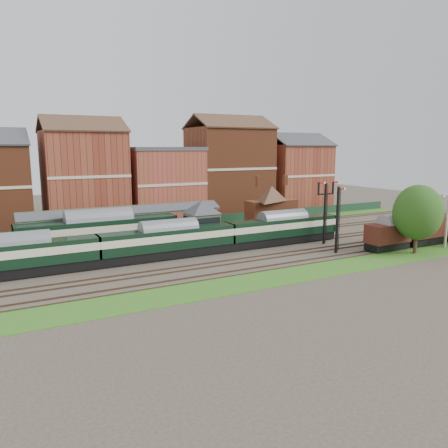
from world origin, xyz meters
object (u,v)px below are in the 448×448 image
dmu_train (169,240)px  goods_van_a (388,235)px  signal_box (202,223)px  semaphore_bracket (325,209)px  platform_railcar (99,232)px

dmu_train → goods_van_a: 26.74m
signal_box → goods_van_a: size_ratio=1.05×
signal_box → semaphore_bracket: (15.04, -5.75, 1.44)m
signal_box → platform_railcar: signal_box is taller
signal_box → goods_van_a: 23.02m
semaphore_bracket → goods_van_a: (4.42, -6.50, -2.66)m
platform_railcar → semaphore_bracket: bearing=-18.4°
platform_railcar → goods_van_a: platform_railcar is taller
goods_van_a → platform_railcar: bearing=153.8°
signal_box → dmu_train: signal_box is taller
semaphore_bracket → platform_railcar: size_ratio=0.43×
platform_railcar → goods_van_a: 35.12m
goods_van_a → dmu_train: bearing=160.3°
goods_van_a → signal_box: bearing=147.8°
semaphore_bracket → goods_van_a: semaphore_bracket is taller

